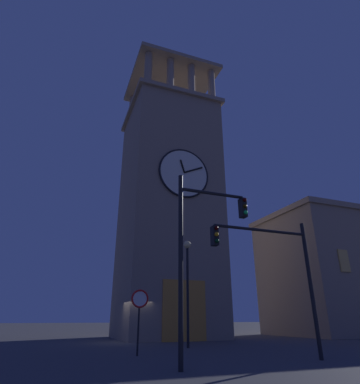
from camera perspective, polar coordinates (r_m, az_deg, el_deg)
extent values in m
plane|color=#424247|center=(23.22, -9.18, -25.12)|extent=(200.00, 200.00, 0.00)
cube|color=gray|center=(28.44, -2.20, -3.87)|extent=(7.62, 7.88, 20.38)
cube|color=gray|center=(33.14, -1.93, 13.49)|extent=(8.22, 8.48, 0.40)
cylinder|color=gray|center=(32.95, 5.68, 18.37)|extent=(0.70, 0.70, 3.72)
cylinder|color=gray|center=(32.25, 2.05, 19.31)|extent=(0.70, 0.70, 3.72)
cylinder|color=gray|center=(31.68, -1.76, 20.21)|extent=(0.70, 0.70, 3.72)
cylinder|color=gray|center=(31.25, -5.74, 21.05)|extent=(0.70, 0.70, 3.72)
cylinder|color=gray|center=(37.80, 1.15, 12.32)|extent=(0.70, 0.70, 3.72)
cylinder|color=gray|center=(37.20, -1.99, 12.96)|extent=(0.70, 0.70, 3.72)
cylinder|color=gray|center=(36.70, -5.25, 13.59)|extent=(0.70, 0.70, 3.72)
cylinder|color=gray|center=(36.33, -8.60, 14.19)|extent=(0.70, 0.70, 3.72)
cube|color=gray|center=(35.68, -1.85, 18.90)|extent=(8.22, 8.48, 0.40)
cylinder|color=black|center=(36.94, -1.81, 21.13)|extent=(0.12, 0.12, 3.39)
cylinder|color=silver|center=(25.75, 0.71, 3.44)|extent=(4.15, 0.12, 4.15)
torus|color=black|center=(25.74, 0.73, 3.46)|extent=(4.31, 0.16, 4.31)
cube|color=black|center=(25.85, 0.44, 4.68)|extent=(0.45, 0.06, 1.13)
cube|color=black|center=(26.10, 2.44, 3.99)|extent=(1.65, 0.06, 0.84)
cube|color=orange|center=(23.41, 0.74, -20.44)|extent=(3.20, 0.24, 4.00)
cube|color=gray|center=(39.30, 29.08, -5.17)|extent=(20.91, 9.39, 0.50)
cube|color=#E0B259|center=(29.69, 27.41, -10.92)|extent=(1.00, 0.12, 1.80)
cylinder|color=black|center=(14.37, 22.49, -15.47)|extent=(0.16, 0.16, 5.28)
cylinder|color=black|center=(13.41, 14.38, -6.67)|extent=(4.25, 0.12, 0.12)
cube|color=black|center=(12.24, 6.23, -7.87)|extent=(0.22, 0.30, 0.75)
sphere|color=#360505|center=(12.15, 6.56, -6.41)|extent=(0.16, 0.16, 0.16)
sphere|color=orange|center=(12.09, 6.61, -7.55)|extent=(0.16, 0.16, 0.16)
sphere|color=#063316|center=(12.03, 6.66, -8.71)|extent=(0.16, 0.16, 0.16)
cylinder|color=black|center=(10.67, 0.12, -12.63)|extent=(0.16, 0.16, 6.30)
cylinder|color=black|center=(11.86, 5.85, -0.25)|extent=(2.53, 0.12, 0.12)
cube|color=black|center=(12.31, 11.23, -2.85)|extent=(0.22, 0.30, 0.75)
sphere|color=#360505|center=(12.26, 11.57, -1.38)|extent=(0.16, 0.16, 0.16)
sphere|color=#392705|center=(12.17, 11.66, -2.48)|extent=(0.16, 0.16, 0.16)
sphere|color=#18C154|center=(12.09, 11.75, -3.60)|extent=(0.16, 0.16, 0.16)
cylinder|color=black|center=(18.52, 1.39, -18.12)|extent=(0.14, 0.14, 5.27)
sphere|color=#F9DB8C|center=(18.91, 1.32, -9.46)|extent=(0.44, 0.44, 0.44)
cylinder|color=black|center=(14.85, -7.49, -22.67)|extent=(0.08, 0.08, 2.36)
cylinder|color=white|center=(14.83, -7.24, -18.51)|extent=(0.70, 0.04, 0.70)
torus|color=red|center=(14.81, -7.22, -18.51)|extent=(0.78, 0.08, 0.78)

